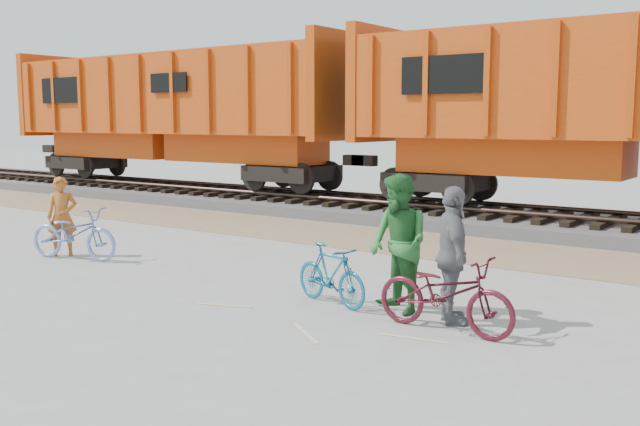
{
  "coord_description": "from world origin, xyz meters",
  "views": [
    {
      "loc": [
        6.0,
        -8.14,
        2.65
      ],
      "look_at": [
        -0.92,
        1.5,
        1.12
      ],
      "focal_mm": 40.0,
      "sensor_mm": 36.0,
      "label": 1
    }
  ],
  "objects_px": {
    "bicycle_maroon": "(445,294)",
    "person_woman": "(452,255)",
    "bicycle_teal": "(331,275)",
    "hopper_car_left": "(176,111)",
    "person_solo": "(62,217)",
    "bicycle_blue": "(74,233)",
    "person_man": "(399,244)"
  },
  "relations": [
    {
      "from": "bicycle_teal",
      "to": "hopper_car_left",
      "type": "bearing_deg",
      "value": 70.11
    },
    {
      "from": "bicycle_teal",
      "to": "person_solo",
      "type": "xyz_separation_m",
      "value": [
        -6.46,
        0.01,
        0.34
      ]
    },
    {
      "from": "bicycle_blue",
      "to": "hopper_car_left",
      "type": "bearing_deg",
      "value": 21.73
    },
    {
      "from": "bicycle_blue",
      "to": "person_woman",
      "type": "distance_m",
      "value": 7.82
    },
    {
      "from": "hopper_car_left",
      "to": "person_man",
      "type": "bearing_deg",
      "value": -32.34
    },
    {
      "from": "hopper_car_left",
      "to": "person_man",
      "type": "xyz_separation_m",
      "value": [
        13.62,
        -8.63,
        -2.04
      ]
    },
    {
      "from": "bicycle_teal",
      "to": "bicycle_blue",
      "type": "bearing_deg",
      "value": 105.93
    },
    {
      "from": "person_man",
      "to": "bicycle_maroon",
      "type": "bearing_deg",
      "value": 1.79
    },
    {
      "from": "hopper_car_left",
      "to": "person_man",
      "type": "relative_size",
      "value": 7.24
    },
    {
      "from": "hopper_car_left",
      "to": "person_solo",
      "type": "height_order",
      "value": "hopper_car_left"
    },
    {
      "from": "person_man",
      "to": "person_woman",
      "type": "relative_size",
      "value": 1.06
    },
    {
      "from": "bicycle_maroon",
      "to": "person_woman",
      "type": "xyz_separation_m",
      "value": [
        -0.1,
        0.4,
        0.42
      ]
    },
    {
      "from": "person_woman",
      "to": "bicycle_teal",
      "type": "bearing_deg",
      "value": 57.12
    },
    {
      "from": "hopper_car_left",
      "to": "person_solo",
      "type": "distance_m",
      "value": 10.98
    },
    {
      "from": "person_man",
      "to": "person_woman",
      "type": "xyz_separation_m",
      "value": [
        0.85,
        -0.07,
        -0.06
      ]
    },
    {
      "from": "person_solo",
      "to": "person_woman",
      "type": "height_order",
      "value": "person_woman"
    },
    {
      "from": "person_man",
      "to": "bicycle_teal",
      "type": "bearing_deg",
      "value": -140.3
    },
    {
      "from": "bicycle_maroon",
      "to": "person_man",
      "type": "relative_size",
      "value": 0.97
    },
    {
      "from": "bicycle_teal",
      "to": "person_woman",
      "type": "relative_size",
      "value": 0.81
    },
    {
      "from": "hopper_car_left",
      "to": "person_solo",
      "type": "relative_size",
      "value": 8.93
    },
    {
      "from": "bicycle_maroon",
      "to": "person_solo",
      "type": "relative_size",
      "value": 1.2
    },
    {
      "from": "person_solo",
      "to": "person_man",
      "type": "relative_size",
      "value": 0.81
    },
    {
      "from": "person_solo",
      "to": "bicycle_maroon",
      "type": "bearing_deg",
      "value": -52.77
    },
    {
      "from": "person_solo",
      "to": "person_man",
      "type": "distance_m",
      "value": 7.47
    },
    {
      "from": "hopper_car_left",
      "to": "bicycle_teal",
      "type": "height_order",
      "value": "hopper_car_left"
    },
    {
      "from": "person_woman",
      "to": "bicycle_blue",
      "type": "bearing_deg",
      "value": 54.78
    },
    {
      "from": "bicycle_blue",
      "to": "person_woman",
      "type": "height_order",
      "value": "person_woman"
    },
    {
      "from": "bicycle_teal",
      "to": "person_solo",
      "type": "height_order",
      "value": "person_solo"
    },
    {
      "from": "hopper_car_left",
      "to": "person_solo",
      "type": "bearing_deg",
      "value": -55.05
    },
    {
      "from": "hopper_car_left",
      "to": "person_woman",
      "type": "relative_size",
      "value": 7.69
    },
    {
      "from": "bicycle_blue",
      "to": "person_man",
      "type": "relative_size",
      "value": 1.0
    },
    {
      "from": "person_man",
      "to": "person_woman",
      "type": "distance_m",
      "value": 0.85
    }
  ]
}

